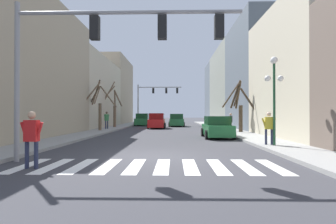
# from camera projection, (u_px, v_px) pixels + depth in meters

# --- Properties ---
(ground_plane) EXTENTS (240.00, 240.00, 0.00)m
(ground_plane) POSITION_uv_depth(u_px,v_px,m) (153.00, 157.00, 10.43)
(ground_plane) COLOR #38383D
(sidewalk_right) EXTENTS (2.44, 90.00, 0.15)m
(sidewalk_right) POSITION_uv_depth(u_px,v_px,m) (313.00, 156.00, 10.28)
(sidewalk_right) COLOR gray
(sidewalk_right) RESTS_ON ground_plane
(building_row_left) EXTENTS (6.00, 48.33, 11.48)m
(building_row_left) POSITION_uv_depth(u_px,v_px,m) (76.00, 87.00, 30.08)
(building_row_left) COLOR tan
(building_row_left) RESTS_ON ground_plane
(building_row_right) EXTENTS (6.00, 53.03, 11.96)m
(building_row_right) POSITION_uv_depth(u_px,v_px,m) (251.00, 85.00, 33.02)
(building_row_right) COLOR #66564C
(building_row_right) RESTS_ON ground_plane
(crosswalk_stripes) EXTENTS (8.55, 2.60, 0.01)m
(crosswalk_stripes) POSITION_uv_depth(u_px,v_px,m) (149.00, 166.00, 8.57)
(crosswalk_stripes) COLOR white
(crosswalk_stripes) RESTS_ON ground_plane
(traffic_signal_near) EXTENTS (8.14, 0.28, 5.74)m
(traffic_signal_near) POSITION_uv_depth(u_px,v_px,m) (104.00, 41.00, 9.34)
(traffic_signal_near) COLOR gray
(traffic_signal_near) RESTS_ON ground_plane
(traffic_signal_far) EXTENTS (6.90, 0.28, 6.34)m
(traffic_signal_far) POSITION_uv_depth(u_px,v_px,m) (154.00, 95.00, 40.92)
(traffic_signal_far) COLOR gray
(traffic_signal_far) RESTS_ON ground_plane
(street_lamp_right_corner) EXTENTS (0.95, 0.36, 4.44)m
(street_lamp_right_corner) POSITION_uv_depth(u_px,v_px,m) (274.00, 83.00, 13.09)
(street_lamp_right_corner) COLOR #1E4C2D
(street_lamp_right_corner) RESTS_ON sidewalk_right
(car_at_intersection) EXTENTS (2.20, 4.23, 1.76)m
(car_at_intersection) POSITION_uv_depth(u_px,v_px,m) (177.00, 121.00, 36.62)
(car_at_intersection) COLOR #236B38
(car_at_intersection) RESTS_ON ground_plane
(car_driving_away_lane) EXTENTS (2.02, 4.10, 1.56)m
(car_driving_away_lane) POSITION_uv_depth(u_px,v_px,m) (217.00, 128.00, 18.93)
(car_driving_away_lane) COLOR #236B38
(car_driving_away_lane) RESTS_ON ground_plane
(car_parked_left_mid) EXTENTS (2.09, 4.46, 1.82)m
(car_parked_left_mid) POSITION_uv_depth(u_px,v_px,m) (157.00, 121.00, 31.58)
(car_parked_left_mid) COLOR red
(car_parked_left_mid) RESTS_ON ground_plane
(car_parked_left_near) EXTENTS (2.15, 4.36, 1.81)m
(car_parked_left_near) POSITION_uv_depth(u_px,v_px,m) (143.00, 120.00, 39.01)
(car_parked_left_near) COLOR #236B38
(car_parked_left_near) RESTS_ON ground_plane
(pedestrian_waiting_at_curb) EXTENTS (0.24, 0.71, 1.65)m
(pedestrian_waiting_at_curb) POSITION_uv_depth(u_px,v_px,m) (231.00, 120.00, 24.38)
(pedestrian_waiting_at_curb) COLOR #7A705B
(pedestrian_waiting_at_curb) RESTS_ON sidewalk_right
(pedestrian_near_right_corner) EXTENTS (0.77, 0.27, 1.79)m
(pedestrian_near_right_corner) POSITION_uv_depth(u_px,v_px,m) (32.00, 135.00, 8.21)
(pedestrian_near_right_corner) COLOR #282D47
(pedestrian_near_right_corner) RESTS_ON ground_plane
(pedestrian_on_right_sidewalk) EXTENTS (0.72, 0.26, 1.67)m
(pedestrian_on_right_sidewalk) POSITION_uv_depth(u_px,v_px,m) (269.00, 125.00, 13.37)
(pedestrian_on_right_sidewalk) COLOR #282D47
(pedestrian_on_right_sidewalk) RESTS_ON sidewalk_right
(pedestrian_crossing_street) EXTENTS (0.45, 0.74, 1.83)m
(pedestrian_crossing_street) POSITION_uv_depth(u_px,v_px,m) (107.00, 119.00, 27.87)
(pedestrian_crossing_street) COLOR #282D47
(pedestrian_crossing_street) RESTS_ON sidewalk_left
(street_tree_left_near) EXTENTS (2.68, 2.52, 4.59)m
(street_tree_left_near) POSITION_uv_depth(u_px,v_px,m) (239.00, 106.00, 23.15)
(street_tree_left_near) COLOR #473828
(street_tree_left_near) RESTS_ON sidewalk_right
(street_tree_right_near) EXTENTS (3.07, 1.31, 5.57)m
(street_tree_right_near) POSITION_uv_depth(u_px,v_px,m) (113.00, 107.00, 31.95)
(street_tree_right_near) COLOR brown
(street_tree_right_near) RESTS_ON sidewalk_left
(street_tree_left_mid) EXTENTS (3.45, 2.62, 4.95)m
(street_tree_left_mid) POSITION_uv_depth(u_px,v_px,m) (99.00, 106.00, 25.40)
(street_tree_left_mid) COLOR brown
(street_tree_left_mid) RESTS_ON sidewalk_left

